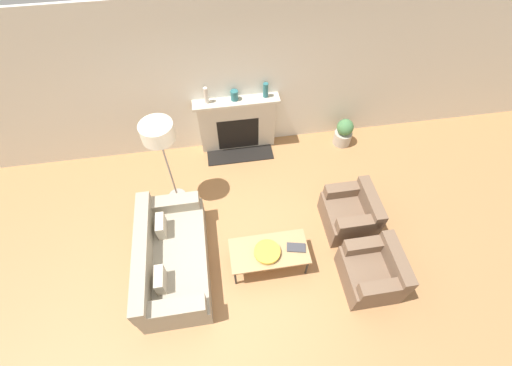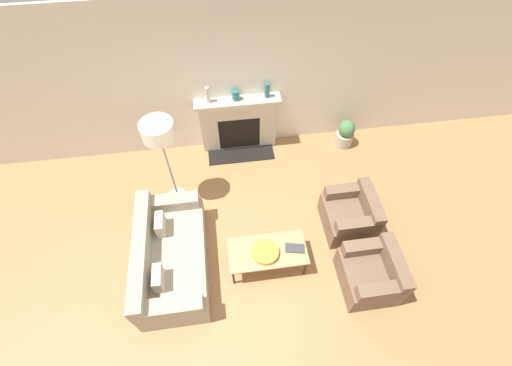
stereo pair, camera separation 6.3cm
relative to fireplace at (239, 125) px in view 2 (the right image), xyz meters
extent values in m
plane|color=#A87547|center=(-0.21, -2.56, -0.56)|extent=(18.00, 18.00, 0.00)
cube|color=silver|center=(-0.21, 0.14, 0.89)|extent=(18.00, 0.06, 2.90)
cube|color=beige|center=(0.00, 0.01, -0.01)|extent=(1.42, 0.20, 1.10)
cube|color=black|center=(0.00, -0.07, -0.16)|extent=(0.78, 0.04, 0.71)
cube|color=black|center=(0.00, -0.27, -0.55)|extent=(1.28, 0.40, 0.02)
cube|color=beige|center=(0.00, -0.02, 0.56)|extent=(1.54, 0.28, 0.05)
cube|color=#9E937F|center=(-1.25, -2.43, -0.35)|extent=(0.96, 1.88, 0.42)
cube|color=#9E937F|center=(-1.64, -2.43, 0.04)|extent=(0.20, 1.88, 0.35)
cube|color=#9E937F|center=(-1.25, -3.25, -0.03)|extent=(0.88, 0.22, 0.21)
cube|color=#9E937F|center=(-1.25, -1.60, -0.03)|extent=(0.88, 0.22, 0.21)
cube|color=#C0B49C|center=(-1.39, -2.85, 0.00)|extent=(0.12, 0.32, 0.28)
cube|color=#C0B49C|center=(-1.39, -2.00, 0.00)|extent=(0.12, 0.32, 0.28)
cube|color=brown|center=(1.55, -3.09, -0.34)|extent=(0.75, 0.83, 0.43)
cube|color=brown|center=(1.85, -3.09, 0.02)|extent=(0.18, 0.83, 0.30)
cube|color=brown|center=(1.55, -2.77, -0.03)|extent=(0.67, 0.18, 0.19)
cube|color=brown|center=(1.55, -3.41, -0.03)|extent=(0.67, 0.18, 0.19)
cube|color=brown|center=(1.55, -2.08, -0.34)|extent=(0.75, 0.83, 0.43)
cube|color=brown|center=(1.85, -2.08, 0.02)|extent=(0.18, 0.83, 0.30)
cube|color=brown|center=(1.55, -1.76, -0.03)|extent=(0.67, 0.18, 0.19)
cube|color=brown|center=(1.55, -2.40, -0.03)|extent=(0.67, 0.18, 0.19)
cube|color=tan|center=(0.15, -2.59, -0.14)|extent=(1.15, 0.57, 0.03)
cylinder|color=black|center=(-0.39, -2.83, -0.36)|extent=(0.03, 0.03, 0.41)
cylinder|color=black|center=(0.68, -2.83, -0.36)|extent=(0.03, 0.03, 0.41)
cylinder|color=black|center=(-0.39, -2.35, -0.36)|extent=(0.03, 0.03, 0.41)
cylinder|color=black|center=(0.68, -2.35, -0.36)|extent=(0.03, 0.03, 0.41)
cylinder|color=gold|center=(0.11, -2.62, -0.11)|extent=(0.13, 0.13, 0.02)
cylinder|color=gold|center=(0.11, -2.62, -0.08)|extent=(0.38, 0.38, 0.05)
cube|color=#38383D|center=(0.55, -2.61, -0.11)|extent=(0.30, 0.20, 0.02)
cylinder|color=gray|center=(-1.24, -1.08, -0.54)|extent=(0.31, 0.31, 0.03)
cylinder|color=gray|center=(-1.24, -1.08, 0.21)|extent=(0.03, 0.03, 1.48)
cylinder|color=silver|center=(-1.24, -1.08, 1.04)|extent=(0.49, 0.49, 0.27)
cylinder|color=beige|center=(-0.50, 0.01, 0.74)|extent=(0.08, 0.08, 0.30)
cylinder|color=#28666B|center=(-0.02, 0.01, 0.68)|extent=(0.13, 0.13, 0.18)
cylinder|color=#28666B|center=(0.53, 0.01, 0.72)|extent=(0.09, 0.09, 0.27)
cylinder|color=#B2A899|center=(2.07, -0.24, -0.42)|extent=(0.35, 0.35, 0.27)
sphere|color=#477A47|center=(2.07, -0.24, -0.14)|extent=(0.32, 0.32, 0.32)
camera|label=1|loc=(-0.39, -4.78, 4.45)|focal=24.00mm
camera|label=2|loc=(-0.33, -4.79, 4.45)|focal=24.00mm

